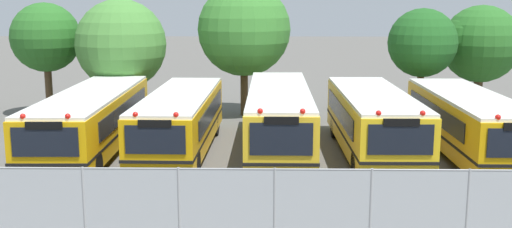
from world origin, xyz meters
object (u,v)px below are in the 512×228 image
Objects in this scene: school_bus_0 at (92,119)px; school_bus_3 at (373,120)px; tree_4 at (478,44)px; tree_3 at (420,44)px; tree_2 at (244,29)px; school_bus_1 at (181,120)px; school_bus_2 at (279,117)px; tree_1 at (123,43)px; tree_0 at (43,37)px; school_bus_4 at (468,122)px.

school_bus_0 is 11.15m from school_bus_3.
school_bus_0 is 20.40m from tree_4.
tree_2 is at bearing 173.12° from tree_3.
tree_3 is (14.68, 7.02, 2.50)m from school_bus_0.
school_bus_2 reaches higher than school_bus_1.
tree_1 reaches higher than tree_3.
tree_0 is at bearing -27.18° from school_bus_3.
tree_0 is at bearing -21.51° from school_bus_4.
school_bus_2 is 14.54m from tree_0.
school_bus_4 is at bearing -24.95° from tree_1.
tree_1 is (-11.41, 7.14, 2.50)m from school_bus_3.
school_bus_0 is at bearing -87.80° from tree_1.
school_bus_1 is (3.56, -0.04, -0.01)m from school_bus_0.
school_bus_2 is at bearing -4.74° from school_bus_3.
tree_3 is (8.89, -1.07, -0.72)m from tree_2.
school_bus_4 is at bearing 178.07° from school_bus_0.
school_bus_2 is at bearing -140.46° from tree_4.
tree_2 is at bearing -41.93° from school_bus_4.
tree_1 is 0.88× the size of tree_2.
tree_3 reaches higher than school_bus_1.
tree_2 reaches higher than tree_4.
tree_4 is (18.48, 2.01, -0.12)m from tree_1.
school_bus_4 is at bearing -110.21° from tree_4.
school_bus_1 is 0.92× the size of school_bus_2.
tree_2 is (-9.09, 8.29, 3.23)m from school_bus_4.
school_bus_1 is 11.33m from school_bus_4.
tree_2 is 8.98m from tree_3.
tree_1 reaches higher than tree_0.
tree_1 is at bearing -10.45° from tree_0.
tree_0 is (-4.58, 7.64, 2.81)m from school_bus_0.
tree_3 reaches higher than school_bus_4.
tree_0 is 0.85× the size of tree_2.
school_bus_3 is 0.96× the size of school_bus_4.
school_bus_0 is at bearing -154.10° from tree_4.
school_bus_4 is 1.73× the size of tree_0.
tree_2 reaches higher than tree_0.
school_bus_0 is 1.00× the size of school_bus_2.
tree_0 is 1.02× the size of tree_4.
tree_3 is at bearing -6.88° from tree_2.
school_bus_2 is at bearing -135.69° from tree_3.
school_bus_4 is 1.77× the size of tree_4.
tree_1 is 1.05× the size of tree_4.
school_bus_0 is 9.34m from tree_0.
tree_2 reaches higher than school_bus_1.
tree_4 is (3.33, 9.05, 2.42)m from school_bus_4.
tree_0 is at bearing -176.97° from tree_4.
school_bus_4 is 1.68× the size of tree_1.
school_bus_4 is 12.73m from tree_2.
tree_2 is at bearing 11.62° from tree_1.
tree_2 is at bearing -77.92° from school_bus_2.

